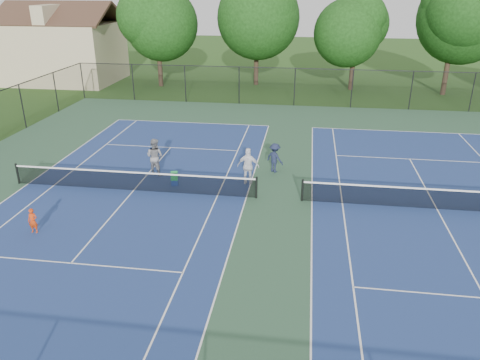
# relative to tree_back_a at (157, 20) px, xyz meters

# --- Properties ---
(ground) EXTENTS (140.00, 140.00, 0.00)m
(ground) POSITION_rel_tree_back_a_xyz_m (13.00, -24.00, -6.04)
(ground) COLOR #234716
(ground) RESTS_ON ground
(court_pad) EXTENTS (36.00, 36.00, 0.01)m
(court_pad) POSITION_rel_tree_back_a_xyz_m (13.00, -24.00, -6.03)
(court_pad) COLOR #2D5038
(court_pad) RESTS_ON ground
(tennis_court_left) EXTENTS (12.00, 23.83, 1.07)m
(tennis_court_left) POSITION_rel_tree_back_a_xyz_m (6.00, -24.00, -5.94)
(tennis_court_left) COLOR navy
(tennis_court_left) RESTS_ON ground
(tennis_court_right) EXTENTS (12.00, 23.83, 1.07)m
(tennis_court_right) POSITION_rel_tree_back_a_xyz_m (20.00, -24.00, -5.94)
(tennis_court_right) COLOR navy
(tennis_court_right) RESTS_ON ground
(perimeter_fence) EXTENTS (36.08, 36.08, 3.02)m
(perimeter_fence) POSITION_rel_tree_back_a_xyz_m (13.00, -24.00, -4.44)
(perimeter_fence) COLOR black
(perimeter_fence) RESTS_ON ground
(tree_back_a) EXTENTS (6.80, 6.80, 9.15)m
(tree_back_a) POSITION_rel_tree_back_a_xyz_m (0.00, 0.00, 0.00)
(tree_back_a) COLOR #2D2116
(tree_back_a) RESTS_ON ground
(tree_back_b) EXTENTS (7.60, 7.60, 10.03)m
(tree_back_b) POSITION_rel_tree_back_a_xyz_m (9.00, 2.00, 0.56)
(tree_back_b) COLOR #2D2116
(tree_back_b) RESTS_ON ground
(tree_back_c) EXTENTS (6.00, 6.00, 8.40)m
(tree_back_c) POSITION_rel_tree_back_a_xyz_m (18.00, 1.00, -0.56)
(tree_back_c) COLOR #2D2116
(tree_back_c) RESTS_ON ground
(tree_back_d) EXTENTS (7.80, 7.80, 10.37)m
(tree_back_d) POSITION_rel_tree_back_a_xyz_m (26.00, 0.00, 0.79)
(tree_back_d) COLOR #2D2116
(tree_back_d) RESTS_ON ground
(clapboard_house) EXTENTS (10.80, 8.10, 7.65)m
(clapboard_house) POSITION_rel_tree_back_a_xyz_m (-10.00, 1.00, -2.95)
(clapboard_house) COLOR tan
(clapboard_house) RESTS_ON ground
(child_player) EXTENTS (0.39, 0.27, 1.05)m
(child_player) POSITION_rel_tree_back_a_xyz_m (3.51, -28.49, -5.51)
(child_player) COLOR red
(child_player) RESTS_ON ground
(instructor) EXTENTS (1.10, 0.96, 1.94)m
(instructor) POSITION_rel_tree_back_a_xyz_m (6.42, -21.79, -5.07)
(instructor) COLOR gray
(instructor) RESTS_ON ground
(bystander_a) EXTENTS (1.12, 0.51, 1.87)m
(bystander_a) POSITION_rel_tree_back_a_xyz_m (11.36, -22.39, -5.10)
(bystander_a) COLOR white
(bystander_a) RESTS_ON ground
(bystander_b) EXTENTS (1.17, 1.07, 1.57)m
(bystander_b) POSITION_rel_tree_back_a_xyz_m (12.53, -20.60, -5.25)
(bystander_b) COLOR #1B223C
(bystander_b) RESTS_ON ground
(ball_crate) EXTENTS (0.42, 0.41, 0.28)m
(ball_crate) POSITION_rel_tree_back_a_xyz_m (7.77, -23.04, -5.90)
(ball_crate) COLOR navy
(ball_crate) RESTS_ON ground
(ball_hopper) EXTENTS (0.38, 0.34, 0.41)m
(ball_hopper) POSITION_rel_tree_back_a_xyz_m (7.77, -23.04, -5.55)
(ball_hopper) COLOR green
(ball_hopper) RESTS_ON ball_crate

